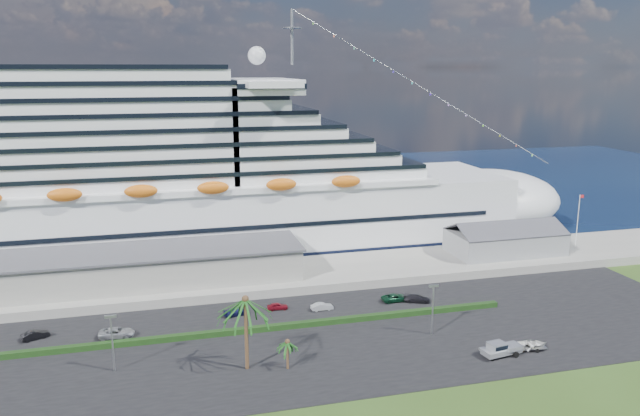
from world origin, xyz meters
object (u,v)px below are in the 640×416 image
object	(u,v)px
boat_trailer	(532,344)
parked_car_3	(236,312)
cruise_ship	(154,182)
pickup_truck	(501,348)

from	to	relation	value
boat_trailer	parked_car_3	bearing A→B (deg)	148.75
cruise_ship	boat_trailer	distance (m)	85.84
cruise_ship	pickup_truck	xyz separation A→B (m)	(48.04, -65.64, -15.40)
cruise_ship	pickup_truck	world-z (taller)	cruise_ship
parked_car_3	boat_trailer	distance (m)	47.97
parked_car_3	boat_trailer	bearing A→B (deg)	-135.09
cruise_ship	boat_trailer	size ratio (longest dim) A/B	35.32
parked_car_3	pickup_truck	bearing A→B (deg)	-139.29
cruise_ship	parked_car_3	size ratio (longest dim) A/B	42.75
parked_car_3	cruise_ship	bearing A→B (deg)	3.42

